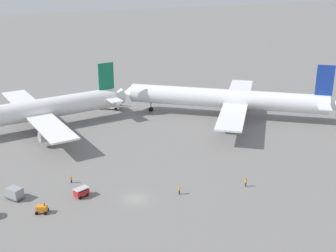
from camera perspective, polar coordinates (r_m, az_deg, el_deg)
The scene contains 10 objects.
ground_plane at distance 87.05m, azimuth -3.92°, elevation -8.82°, with size 600.00×600.00×0.00m, color slate.
airliner_at_gate_left at distance 122.76m, azimuth -16.69°, elevation 1.69°, with size 53.31×45.86×14.98m.
airliner_being_pushed at distance 128.54m, azimuth 7.41°, elevation 3.27°, with size 51.09×41.43×15.78m.
pushback_tug at distance 137.00m, azimuth -7.19°, elevation 2.61°, with size 8.72×6.91×2.78m.
gse_container_dolly_flat at distance 90.78m, azimuth -18.19°, elevation -7.75°, with size 3.67×3.88×2.15m.
gse_baggage_cart_near_cluster at distance 88.64m, azimuth -10.51°, elevation -7.94°, with size 3.13×2.51×1.71m.
gse_gpu_cart_small at distance 84.96m, azimuth -15.13°, elevation -9.71°, with size 2.56×2.29×1.90m.
ground_crew_marshaller_foreground at distance 91.90m, azimuth 9.47°, elevation -6.78°, with size 0.36×0.50×1.72m.
ground_crew_wing_walker_right at distance 94.00m, azimuth -11.72°, elevation -6.36°, with size 0.36×0.50×1.56m.
ground_crew_ramp_agent_by_cones at distance 87.89m, azimuth 1.38°, elevation -7.81°, with size 0.36×0.36×1.73m.
Camera 1 is at (-23.47, -72.48, 42.11)m, focal length 50.01 mm.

